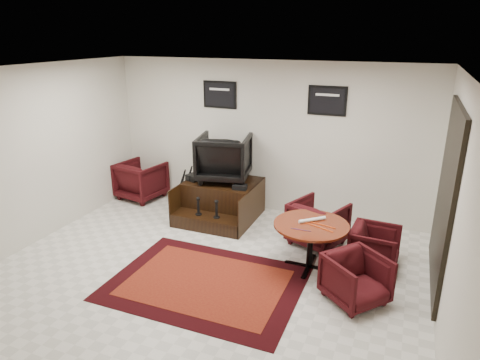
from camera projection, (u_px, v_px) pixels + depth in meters
name	position (u px, v px, depth m)	size (l,w,h in m)	color
ground	(207.00, 270.00, 6.15)	(6.00, 6.00, 0.00)	silver
room_shell	(236.00, 151.00, 5.53)	(6.02, 5.02, 2.81)	silver
area_rug	(206.00, 283.00, 5.84)	(2.55, 1.91, 0.01)	black
shine_podium	(221.00, 201.00, 7.87)	(1.31, 1.35, 0.67)	black
shine_chair	(224.00, 155.00, 7.72)	(0.91, 0.85, 0.93)	black
shoes_pair	(195.00, 177.00, 7.87)	(0.31, 0.35, 0.11)	black
polish_kit	(240.00, 187.00, 7.39)	(0.24, 0.16, 0.08)	black
umbrella_black	(180.00, 190.00, 7.97)	(0.34, 0.13, 0.91)	black
umbrella_hooked	(186.00, 187.00, 8.12)	(0.35, 0.13, 0.93)	black
armchair_side	(141.00, 178.00, 8.73)	(0.82, 0.77, 0.84)	black
meeting_table	(311.00, 229.00, 6.04)	(1.06, 1.06, 0.69)	#4B180A
table_chair_back	(318.00, 221.00, 6.82)	(0.77, 0.72, 0.79)	black
table_chair_window	(375.00, 246.00, 6.16)	(0.66, 0.61, 0.67)	black
table_chair_corner	(356.00, 277.00, 5.35)	(0.67, 0.63, 0.69)	black
paper_roll	(312.00, 220.00, 6.09)	(0.05, 0.05, 0.42)	white
table_clutter	(317.00, 226.00, 5.92)	(0.57, 0.33, 0.01)	#DC410C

